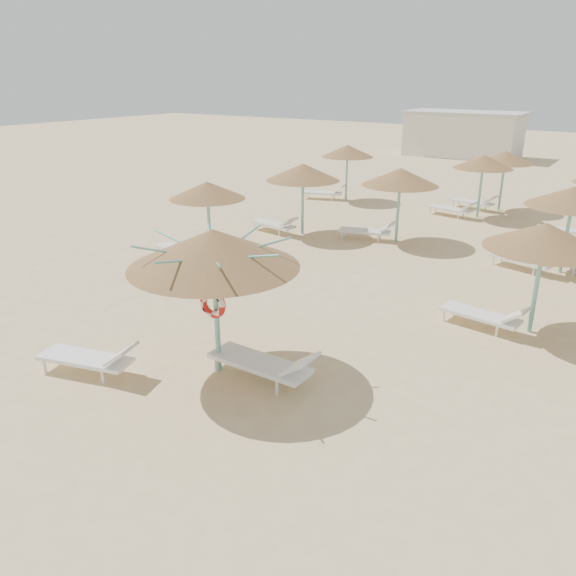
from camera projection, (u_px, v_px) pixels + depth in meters
The scene contains 6 objects.
ground at pixel (228, 364), 12.00m from camera, with size 120.00×120.00×0.00m, color #DFC488.
main_palapa at pixel (213, 249), 10.86m from camera, with size 3.39×3.39×3.04m.
lounger_main_a at pixel (91, 358), 11.49m from camera, with size 2.22×1.18×0.77m.
lounger_main_b at pixel (266, 363), 11.20m from camera, with size 2.35×0.73×0.85m.
palapa_field at pixel (487, 188), 18.34m from camera, with size 20.08×16.48×2.71m.
service_hut at pixel (463, 134), 41.76m from camera, with size 8.40×4.40×3.25m.
Camera 1 is at (6.96, -8.14, 5.81)m, focal length 35.00 mm.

